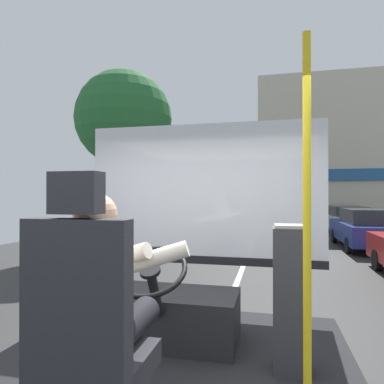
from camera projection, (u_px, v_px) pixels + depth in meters
name	position (u px, v px, depth m)	size (l,w,h in m)	color
ground	(248.00, 255.00, 10.60)	(18.00, 44.00, 0.06)	#2F2F2F
driver_seat	(88.00, 339.00, 1.55)	(0.48, 0.48, 1.30)	black
bus_driver	(103.00, 294.00, 1.68)	(0.78, 0.60, 0.77)	black
steering_console	(169.00, 315.00, 2.78)	(1.10, 1.00, 0.82)	black
handrail_pole	(307.00, 225.00, 1.83)	(0.04, 0.04, 2.08)	yellow
fare_box	(291.00, 298.00, 2.32)	(0.24, 0.22, 0.99)	#333338
windshield_panel	(203.00, 209.00, 3.61)	(2.50, 0.08, 1.48)	white
street_tree	(124.00, 119.00, 11.28)	(3.16, 3.16, 5.94)	#4C3828
shop_building	(382.00, 153.00, 19.63)	(13.92, 4.85, 8.45)	#BCB29E
parked_car_blue	(369.00, 228.00, 11.67)	(1.97, 4.01, 1.37)	navy
parked_car_white	(346.00, 219.00, 16.83)	(1.83, 4.40, 1.28)	silver
parked_car_silver	(329.00, 212.00, 21.66)	(2.02, 3.98, 1.39)	silver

